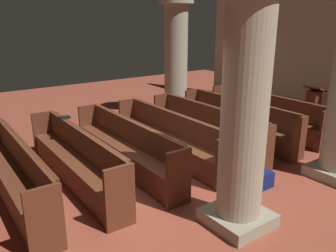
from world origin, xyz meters
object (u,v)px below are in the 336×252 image
pew_row_0 (265,112)px  lectern (312,110)px  pew_row_5 (75,157)px  hymn_book (64,117)px  pew_row_2 (206,126)px  pew_row_4 (126,145)px  pew_row_1 (238,119)px  pillar_aisle_rear (245,100)px  kneeler_box_navy (260,179)px  pew_row_6 (14,171)px  pillar_far_side (176,54)px  pew_row_3 (169,135)px

pew_row_0 → lectern: lectern is taller
pew_row_5 → hymn_book: (-0.93, 0.19, 0.44)m
pew_row_2 → pew_row_4: (0.00, -1.94, 0.00)m
lectern → hymn_book: size_ratio=5.49×
pew_row_1 → pew_row_4: bearing=-90.0°
pew_row_1 → pew_row_4: size_ratio=1.00×
pew_row_1 → pew_row_2: size_ratio=1.00×
pew_row_1 → pew_row_5: bearing=-90.0°
pillar_aisle_rear → kneeler_box_navy: bearing=116.1°
pew_row_5 → pew_row_1: bearing=90.0°
pew_row_6 → kneeler_box_navy: 3.94m
pew_row_0 → pew_row_4: 3.89m
kneeler_box_navy → pew_row_5: bearing=-127.7°
pew_row_6 → kneeler_box_navy: pew_row_6 is taller
pew_row_0 → hymn_book: size_ratio=16.74×
pew_row_4 → hymn_book: hymn_book is taller
pew_row_1 → pew_row_4: 2.92m
pew_row_2 → kneeler_box_navy: (1.90, -0.45, -0.35)m
pew_row_0 → lectern: (0.48, 1.24, -0.03)m
pillar_far_side → kneeler_box_navy: (4.31, -1.45, -1.61)m
pew_row_6 → pillar_far_side: size_ratio=0.98×
pew_row_4 → pew_row_1: bearing=90.0°
pew_row_0 → pew_row_1: size_ratio=1.00×
pew_row_4 → pew_row_6: size_ratio=1.00×
pew_row_5 → lectern: bearing=85.5°
pew_row_6 → lectern: 7.10m
pew_row_4 → pew_row_6: bearing=-90.0°
pew_row_6 → kneeler_box_navy: size_ratio=9.83×
pew_row_4 → pew_row_3: bearing=90.0°
pew_row_1 → kneeler_box_navy: pew_row_1 is taller
hymn_book → pew_row_6: bearing=-51.3°
hymn_book → lectern: bearing=76.6°
hymn_book → pew_row_4: bearing=40.3°
pew_row_3 → pew_row_6: size_ratio=1.00×
pew_row_2 → pew_row_5: same height
pew_row_4 → hymn_book: size_ratio=16.74×
pillar_aisle_rear → hymn_book: size_ratio=17.00×
pew_row_4 → kneeler_box_navy: (1.90, 1.49, -0.35)m
pew_row_0 → pillar_far_side: size_ratio=0.98×
pew_row_4 → lectern: size_ratio=3.05×
pew_row_5 → pew_row_6: bearing=-90.0°
pew_row_0 → pew_row_6: size_ratio=1.00×
pew_row_5 → lectern: size_ratio=3.05×
pew_row_1 → pillar_far_side: (-2.41, 0.02, 1.27)m
pew_row_2 → kneeler_box_navy: bearing=-13.4°
pew_row_4 → pew_row_5: bearing=-90.0°
pew_row_0 → pew_row_5: bearing=-90.0°
pew_row_1 → pillar_aisle_rear: pillar_aisle_rear is taller
pillar_aisle_rear → pew_row_6: bearing=-136.9°
pew_row_2 → pillar_far_side: pillar_far_side is taller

